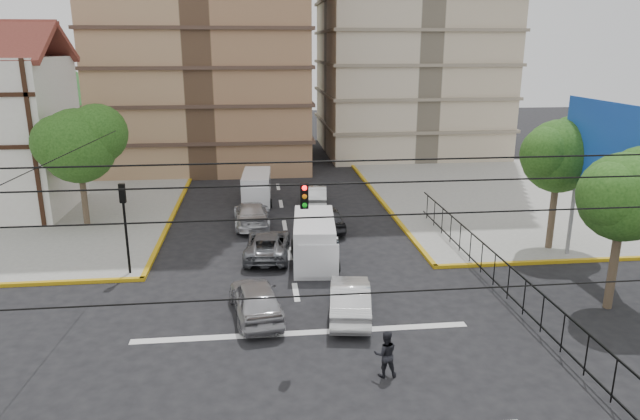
{
  "coord_description": "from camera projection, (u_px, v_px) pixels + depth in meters",
  "views": [
    {
      "loc": [
        -1.52,
        -18.55,
        10.66
      ],
      "look_at": [
        1.02,
        4.37,
        4.0
      ],
      "focal_mm": 32.0,
      "sensor_mm": 36.0,
      "label": 1
    }
  ],
  "objects": [
    {
      "name": "car_silver_rear_left",
      "position": [
        251.0,
        214.0,
        34.91
      ],
      "size": [
        2.3,
        5.19,
        1.48
      ],
      "primitive_type": "imported",
      "rotation": [
        0.0,
        0.0,
        3.18
      ],
      "color": "silver",
      "rests_on": "ground"
    },
    {
      "name": "tree_tudor",
      "position": [
        79.0,
        142.0,
        33.42
      ],
      "size": [
        5.39,
        4.4,
        7.43
      ],
      "color": "#473828",
      "rests_on": "ground"
    },
    {
      "name": "van_left_lane",
      "position": [
        257.0,
        189.0,
        39.74
      ],
      "size": [
        2.09,
        4.82,
        2.13
      ],
      "rotation": [
        0.0,
        0.0,
        -0.05
      ],
      "color": "silver",
      "rests_on": "ground"
    },
    {
      "name": "sidewalk_ne",
      "position": [
        552.0,
        195.0,
        42.03
      ],
      "size": [
        26.0,
        26.0,
        0.15
      ],
      "primitive_type": "cube",
      "color": "gray",
      "rests_on": "ground"
    },
    {
      "name": "traffic_light_nw",
      "position": [
        124.0,
        214.0,
        26.59
      ],
      "size": [
        0.28,
        0.22,
        4.4
      ],
      "color": "black",
      "rests_on": "ground"
    },
    {
      "name": "pedestrian_crosswalk",
      "position": [
        385.0,
        354.0,
        18.92
      ],
      "size": [
        0.82,
        0.65,
        1.63
      ],
      "primitive_type": "imported",
      "rotation": [
        0.0,
        0.0,
        3.11
      ],
      "color": "black",
      "rests_on": "ground"
    },
    {
      "name": "car_white_front_right",
      "position": [
        350.0,
        299.0,
        23.2
      ],
      "size": [
        2.23,
        4.73,
        1.5
      ],
      "primitive_type": "imported",
      "rotation": [
        0.0,
        0.0,
        3.0
      ],
      "color": "silver",
      "rests_on": "ground"
    },
    {
      "name": "van_right_lane",
      "position": [
        315.0,
        243.0,
        28.68
      ],
      "size": [
        2.43,
        5.26,
        2.3
      ],
      "rotation": [
        0.0,
        0.0,
        -0.09
      ],
      "color": "silver",
      "rests_on": "ground"
    },
    {
      "name": "car_white_rear_right",
      "position": [
        315.0,
        195.0,
        39.32
      ],
      "size": [
        1.96,
        4.48,
        1.43
      ],
      "primitive_type": "imported",
      "rotation": [
        0.0,
        0.0,
        3.04
      ],
      "color": "silver",
      "rests_on": "ground"
    },
    {
      "name": "billboard",
      "position": [
        603.0,
        150.0,
        26.43
      ],
      "size": [
        0.36,
        6.2,
        8.1
      ],
      "color": "slate",
      "rests_on": "ground"
    },
    {
      "name": "car_silver_front_left",
      "position": [
        256.0,
        299.0,
        23.11
      ],
      "size": [
        2.49,
        4.76,
        1.55
      ],
      "primitive_type": "imported",
      "rotation": [
        0.0,
        0.0,
        3.29
      ],
      "color": "#A6A5AA",
      "rests_on": "ground"
    },
    {
      "name": "car_grey_mid_left",
      "position": [
        268.0,
        244.0,
        29.8
      ],
      "size": [
        2.63,
        4.99,
        1.34
      ],
      "primitive_type": "imported",
      "rotation": [
        0.0,
        0.0,
        3.05
      ],
      "color": "slate",
      "rests_on": "ground"
    },
    {
      "name": "traffic_light_hanging",
      "position": [
        310.0,
        209.0,
        17.25
      ],
      "size": [
        18.0,
        9.12,
        0.92
      ],
      "color": "black",
      "rests_on": "ground"
    },
    {
      "name": "tree_park_c",
      "position": [
        561.0,
        153.0,
        29.45
      ],
      "size": [
        4.65,
        3.8,
        7.25
      ],
      "color": "#473828",
      "rests_on": "ground"
    },
    {
      "name": "stop_line",
      "position": [
        303.0,
        333.0,
        21.98
      ],
      "size": [
        13.0,
        0.4,
        0.01
      ],
      "primitive_type": "cube",
      "color": "silver",
      "rests_on": "ground"
    },
    {
      "name": "tree_park_a",
      "position": [
        626.0,
        193.0,
        22.75
      ],
      "size": [
        4.41,
        3.6,
        6.83
      ],
      "color": "#473828",
      "rests_on": "ground"
    },
    {
      "name": "car_darkgrey_mid_right",
      "position": [
        325.0,
        217.0,
        34.18
      ],
      "size": [
        2.25,
        4.63,
        1.52
      ],
      "primitive_type": "imported",
      "rotation": [
        0.0,
        0.0,
        3.25
      ],
      "color": "#28282A",
      "rests_on": "ground"
    },
    {
      "name": "park_fence",
      "position": [
        493.0,
        288.0,
        26.08
      ],
      "size": [
        0.1,
        22.5,
        1.66
      ],
      "primitive_type": null,
      "color": "black",
      "rests_on": "ground"
    },
    {
      "name": "ground",
      "position": [
        305.0,
        349.0,
        20.83
      ],
      "size": [
        160.0,
        160.0,
        0.0
      ],
      "primitive_type": "plane",
      "color": "black",
      "rests_on": "ground"
    }
  ]
}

